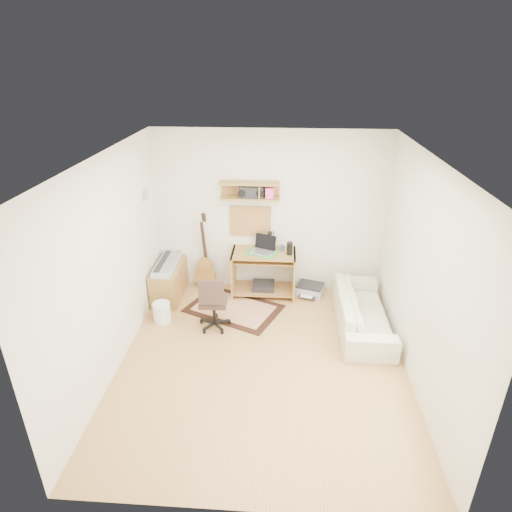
# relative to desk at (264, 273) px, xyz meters

# --- Properties ---
(floor) EXTENTS (3.60, 4.00, 0.01)m
(floor) POSITION_rel_desk_xyz_m (0.07, -1.73, -0.38)
(floor) COLOR tan
(floor) RESTS_ON ground
(ceiling) EXTENTS (3.60, 4.00, 0.01)m
(ceiling) POSITION_rel_desk_xyz_m (0.07, -1.73, 2.23)
(ceiling) COLOR white
(ceiling) RESTS_ON ground
(back_wall) EXTENTS (3.60, 0.01, 2.60)m
(back_wall) POSITION_rel_desk_xyz_m (0.07, 0.28, 0.93)
(back_wall) COLOR silver
(back_wall) RESTS_ON ground
(left_wall) EXTENTS (0.01, 4.00, 2.60)m
(left_wall) POSITION_rel_desk_xyz_m (-1.73, -1.73, 0.93)
(left_wall) COLOR silver
(left_wall) RESTS_ON ground
(right_wall) EXTENTS (0.01, 4.00, 2.60)m
(right_wall) POSITION_rel_desk_xyz_m (1.88, -1.73, 0.93)
(right_wall) COLOR silver
(right_wall) RESTS_ON ground
(wall_shelf) EXTENTS (0.90, 0.25, 0.26)m
(wall_shelf) POSITION_rel_desk_xyz_m (-0.23, 0.15, 1.32)
(wall_shelf) COLOR olive
(wall_shelf) RESTS_ON back_wall
(cork_board) EXTENTS (0.64, 0.03, 0.49)m
(cork_board) POSITION_rel_desk_xyz_m (-0.23, 0.25, 0.79)
(cork_board) COLOR tan
(cork_board) RESTS_ON back_wall
(wall_photo) EXTENTS (0.02, 0.20, 0.15)m
(wall_photo) POSITION_rel_desk_xyz_m (-1.71, -0.23, 1.34)
(wall_photo) COLOR #4C8CBF
(wall_photo) RESTS_ON left_wall
(desk) EXTENTS (1.00, 0.55, 0.75)m
(desk) POSITION_rel_desk_xyz_m (0.00, 0.00, 0.00)
(desk) COLOR olive
(desk) RESTS_ON floor
(laptop) EXTENTS (0.45, 0.45, 0.26)m
(laptop) POSITION_rel_desk_xyz_m (-0.02, -0.02, 0.51)
(laptop) COLOR silver
(laptop) RESTS_ON desk
(speaker) EXTENTS (0.09, 0.09, 0.20)m
(speaker) POSITION_rel_desk_xyz_m (0.40, -0.05, 0.48)
(speaker) COLOR black
(speaker) RESTS_ON desk
(desk_lamp) EXTENTS (0.11, 0.11, 0.32)m
(desk_lamp) POSITION_rel_desk_xyz_m (0.15, 0.14, 0.53)
(desk_lamp) COLOR black
(desk_lamp) RESTS_ON desk
(pencil_cup) EXTENTS (0.06, 0.06, 0.09)m
(pencil_cup) POSITION_rel_desk_xyz_m (0.29, 0.10, 0.42)
(pencil_cup) COLOR #33489B
(pencil_cup) RESTS_ON desk
(boombox) EXTENTS (0.36, 0.17, 0.19)m
(boombox) POSITION_rel_desk_xyz_m (-0.20, 0.15, 1.30)
(boombox) COLOR black
(boombox) RESTS_ON wall_shelf
(rug) EXTENTS (1.60, 1.38, 0.02)m
(rug) POSITION_rel_desk_xyz_m (-0.43, -0.49, -0.37)
(rug) COLOR beige
(rug) RESTS_ON floor
(task_chair) EXTENTS (0.44, 0.44, 0.85)m
(task_chair) POSITION_rel_desk_xyz_m (-0.65, -0.98, 0.05)
(task_chair) COLOR #34251F
(task_chair) RESTS_ON floor
(cabinet) EXTENTS (0.40, 0.90, 0.55)m
(cabinet) POSITION_rel_desk_xyz_m (-1.51, -0.18, -0.10)
(cabinet) COLOR olive
(cabinet) RESTS_ON floor
(music_keyboard) EXTENTS (0.28, 0.89, 0.08)m
(music_keyboard) POSITION_rel_desk_xyz_m (-1.51, -0.18, 0.21)
(music_keyboard) COLOR #B2B5BA
(music_keyboard) RESTS_ON cabinet
(guitar) EXTENTS (0.37, 0.27, 1.29)m
(guitar) POSITION_rel_desk_xyz_m (-0.97, 0.13, 0.27)
(guitar) COLOR olive
(guitar) RESTS_ON floor
(waste_basket) EXTENTS (0.31, 0.31, 0.30)m
(waste_basket) POSITION_rel_desk_xyz_m (-1.44, -0.89, -0.22)
(waste_basket) COLOR white
(waste_basket) RESTS_ON floor
(printer) EXTENTS (0.50, 0.44, 0.16)m
(printer) POSITION_rel_desk_xyz_m (0.76, 0.06, -0.29)
(printer) COLOR #A5A8AA
(printer) RESTS_ON floor
(sofa) EXTENTS (0.51, 1.76, 0.69)m
(sofa) POSITION_rel_desk_xyz_m (1.45, -0.83, -0.03)
(sofa) COLOR beige
(sofa) RESTS_ON floor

